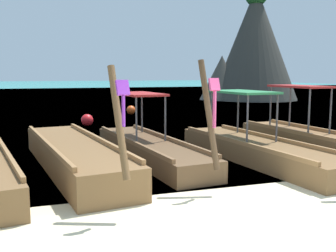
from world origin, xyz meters
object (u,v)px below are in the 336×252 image
longtail_boat_violet_ribbon (74,156)px  karst_rock (252,46)px  longtail_boat_turquoise_ribbon (315,143)px  longtail_boat_orange_ribbon (258,149)px  mooring_buoy_near (87,120)px  mooring_buoy_far (131,110)px  longtail_boat_pink_ribbon (149,147)px

longtail_boat_violet_ribbon → karst_rock: (17.31, 21.35, 4.34)m
longtail_boat_turquoise_ribbon → longtail_boat_orange_ribbon: bearing=-179.7°
mooring_buoy_near → karst_rock: bearing=40.1°
longtail_boat_turquoise_ribbon → mooring_buoy_near: size_ratio=11.59×
longtail_boat_violet_ribbon → mooring_buoy_near: 7.92m
longtail_boat_turquoise_ribbon → mooring_buoy_far: longtail_boat_turquoise_ribbon is taller
longtail_boat_pink_ribbon → longtail_boat_orange_ribbon: size_ratio=1.00×
longtail_boat_violet_ribbon → longtail_boat_turquoise_ribbon: (6.55, -0.62, 0.05)m
longtail_boat_orange_ribbon → longtail_boat_violet_ribbon: bearing=172.4°
mooring_buoy_near → mooring_buoy_far: bearing=55.2°
longtail_boat_violet_ribbon → longtail_boat_orange_ribbon: 4.76m
longtail_boat_turquoise_ribbon → karst_rock: size_ratio=0.61×
longtail_boat_violet_ribbon → karst_rock: 27.83m
longtail_boat_pink_ribbon → longtail_boat_turquoise_ribbon: longtail_boat_turquoise_ribbon is taller
mooring_buoy_far → longtail_boat_pink_ribbon: bearing=-100.6°
longtail_boat_orange_ribbon → mooring_buoy_near: 9.13m
longtail_boat_orange_ribbon → karst_rock: (12.59, 21.98, 4.36)m
longtail_boat_violet_ribbon → longtail_boat_turquoise_ribbon: longtail_boat_turquoise_ribbon is taller
longtail_boat_violet_ribbon → longtail_boat_turquoise_ribbon: size_ratio=1.13×
longtail_boat_violet_ribbon → longtail_boat_turquoise_ribbon: 6.58m
longtail_boat_pink_ribbon → mooring_buoy_near: size_ratio=12.29×
longtail_boat_violet_ribbon → longtail_boat_orange_ribbon: size_ratio=1.06×
longtail_boat_orange_ribbon → mooring_buoy_near: size_ratio=12.29×
longtail_boat_orange_ribbon → longtail_boat_turquoise_ribbon: longtail_boat_turquoise_ribbon is taller
longtail_boat_pink_ribbon → mooring_buoy_far: size_ratio=12.98×
karst_rock → longtail_boat_turquoise_ribbon: bearing=-116.1°
longtail_boat_turquoise_ribbon → karst_rock: 24.84m
longtail_boat_turquoise_ribbon → karst_rock: bearing=63.9°
longtail_boat_pink_ribbon → mooring_buoy_far: (2.17, 11.56, -0.06)m
longtail_boat_violet_ribbon → mooring_buoy_near: longtail_boat_violet_ribbon is taller
longtail_boat_pink_ribbon → longtail_boat_turquoise_ribbon: (4.50, -1.16, 0.07)m
longtail_boat_orange_ribbon → karst_rock: karst_rock is taller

